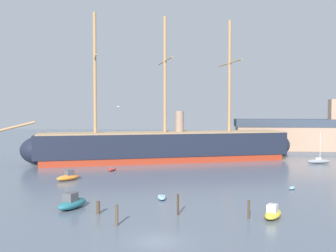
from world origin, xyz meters
The scene contains 17 objects.
ground_plane centered at (0.00, 0.00, 0.00)m, with size 400.00×400.00×0.00m, color slate.
tall_ship centered at (-5.34, 52.15, 3.49)m, with size 64.02×27.36×32.03m.
motorboat_foreground_left centered at (-11.25, 10.03, 0.67)m, with size 3.22×4.90×1.91m.
motorboat_foreground_right centered at (11.11, 8.36, 0.53)m, with size 2.82×3.92×1.52m.
dinghy_near_centre centered at (-1.53, 15.69, 0.28)m, with size 1.43×2.48×0.55m.
motorboat_mid_left centered at (-18.27, 27.37, 0.59)m, with size 3.75×4.24×1.69m.
dinghy_mid_right centered at (16.35, 24.05, 0.21)m, with size 1.52×1.92×0.42m.
dinghy_alongside_bow centered at (-13.71, 37.84, 0.28)m, with size 1.57×2.51×0.55m.
motorboat_far_left centered at (-29.32, 52.85, 0.44)m, with size 3.09×1.46×1.26m.
sailboat_far_right centered at (27.80, 52.48, 0.57)m, with size 5.40×2.63×6.75m.
motorboat_distant_centre centered at (1.58, 62.60, 0.68)m, with size 4.41×4.77×1.93m.
mooring_piling_nearest centered at (1.12, 8.67, 1.12)m, with size 0.25×0.25×2.25m, color #382B1E.
mooring_piling_left_pair centered at (8.58, 7.93, 0.98)m, with size 0.25×0.25×1.95m, color #423323.
mooring_piling_right_pair centered at (-7.57, 8.10, 0.70)m, with size 0.39×0.39×1.39m, color #423323.
mooring_piling_midwater centered at (-4.51, 4.10, 1.04)m, with size 0.29×0.29×2.07m, color #4C3D2D.
dockside_warehouse_right centered at (33.23, 74.51, 4.53)m, with size 46.77×12.82×14.39m.
seagull_in_flight centered at (-6.97, 14.86, 11.79)m, with size 0.58×1.14×0.13m.
Camera 1 is at (4.47, -32.34, 11.22)m, focal length 41.08 mm.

